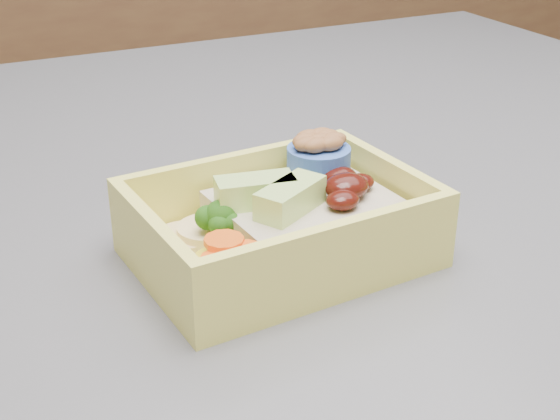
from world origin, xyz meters
name	(u,v)px	position (x,y,z in m)	size (l,w,h in m)	color
bento_box	(286,223)	(0.07, -0.21, 0.94)	(0.18, 0.14, 0.06)	#F6EE65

